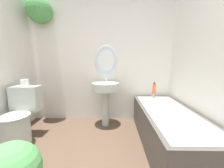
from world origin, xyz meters
TOP-DOWN VIEW (x-y plane):
  - wall_back at (-0.18, 2.38)m, footprint 2.79×0.43m
  - wall_right at (1.36, 1.19)m, footprint 0.06×2.50m
  - toilet at (-1.07, 1.54)m, footprint 0.41×0.61m
  - pedestal_sink at (0.10, 2.10)m, footprint 0.48×0.48m
  - bathtub at (0.98, 1.50)m, footprint 0.67×1.66m
  - shampoo_bottle at (0.97, 2.17)m, footprint 0.06×0.06m
  - toilet_paper_roll at (-1.07, 1.74)m, footprint 0.11×0.11m

SIDE VIEW (x-z plane):
  - bathtub at x=0.98m, z-range -0.03..0.53m
  - toilet at x=-1.07m, z-range -0.04..0.73m
  - pedestal_sink at x=0.10m, z-range 0.17..1.04m
  - shampoo_bottle at x=0.97m, z-range 0.55..0.76m
  - toilet_paper_roll at x=-1.07m, z-range 0.77..0.87m
  - wall_right at x=1.36m, z-range 0.00..2.40m
  - wall_back at x=-0.18m, z-range 0.14..2.54m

